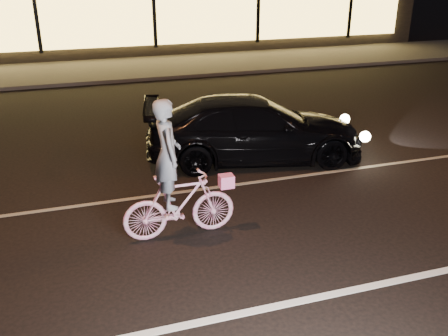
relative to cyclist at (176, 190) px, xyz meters
name	(u,v)px	position (x,y,z in m)	size (l,w,h in m)	color
ground	(329,229)	(2.31, -0.52, -0.77)	(90.00, 90.00, 0.00)	black
lane_stripe_near	(385,283)	(2.31, -2.02, -0.76)	(60.00, 0.12, 0.01)	silver
lane_stripe_far	(279,179)	(2.31, 1.48, -0.76)	(60.00, 0.10, 0.01)	gray
sidewalk	(165,66)	(2.31, 12.48, -0.71)	(30.00, 4.00, 0.12)	#383533
cyclist	(176,190)	(0.00, 0.00, 0.00)	(1.72, 0.59, 2.16)	#D93A81
sedan	(255,129)	(2.25, 2.64, -0.11)	(4.78, 2.64, 1.31)	black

